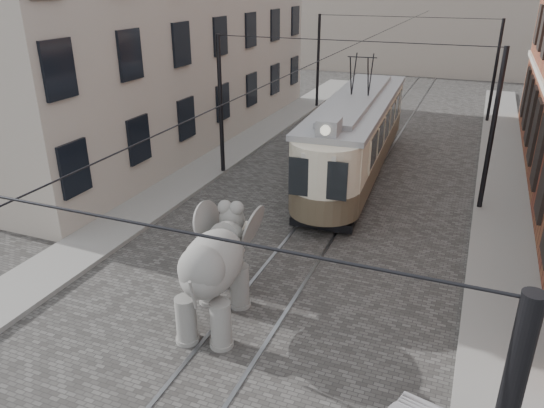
% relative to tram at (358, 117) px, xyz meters
% --- Properties ---
extents(ground, '(120.00, 120.00, 0.00)m').
position_rel_tram_xyz_m(ground, '(0.15, -8.34, -2.56)').
color(ground, '#464441').
extents(tram_rails, '(1.54, 80.00, 0.02)m').
position_rel_tram_xyz_m(tram_rails, '(0.15, -8.34, -2.55)').
color(tram_rails, slate).
rests_on(tram_rails, ground).
extents(sidewalk_right, '(2.00, 60.00, 0.15)m').
position_rel_tram_xyz_m(sidewalk_right, '(6.15, -8.34, -2.48)').
color(sidewalk_right, slate).
rests_on(sidewalk_right, ground).
extents(sidewalk_left, '(2.00, 60.00, 0.15)m').
position_rel_tram_xyz_m(sidewalk_left, '(-6.35, -8.34, -2.48)').
color(sidewalk_left, slate).
rests_on(sidewalk_left, ground).
extents(stucco_building, '(7.00, 24.00, 10.00)m').
position_rel_tram_xyz_m(stucco_building, '(-10.85, 1.66, 2.44)').
color(stucco_building, gray).
rests_on(stucco_building, ground).
extents(catenary, '(11.00, 30.20, 6.00)m').
position_rel_tram_xyz_m(catenary, '(-0.05, -3.34, 0.44)').
color(catenary, black).
rests_on(catenary, ground).
extents(tram, '(3.32, 13.01, 5.12)m').
position_rel_tram_xyz_m(tram, '(0.00, 0.00, 0.00)').
color(tram, beige).
rests_on(tram, ground).
extents(elephant, '(3.13, 4.73, 2.68)m').
position_rel_tram_xyz_m(elephant, '(-0.65, -12.28, -1.22)').
color(elephant, slate).
rests_on(elephant, ground).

